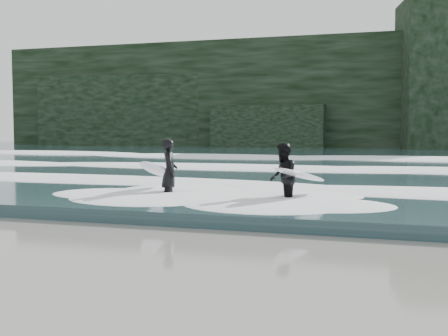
{
  "coord_description": "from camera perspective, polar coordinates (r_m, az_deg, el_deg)",
  "views": [
    {
      "loc": [
        3.17,
        -7.35,
        2.01
      ],
      "look_at": [
        -1.04,
        6.07,
        1.0
      ],
      "focal_mm": 45.0,
      "sensor_mm": 36.0,
      "label": 1
    }
  ],
  "objects": [
    {
      "name": "surfer_right",
      "position": [
        13.6,
        6.3,
        -0.88
      ],
      "size": [
        1.49,
        2.29,
        1.65
      ],
      "color": "black",
      "rests_on": "ground"
    },
    {
      "name": "foam_near",
      "position": [
        16.73,
        6.44,
        -1.44
      ],
      "size": [
        60.0,
        3.2,
        0.2
      ],
      "primitive_type": "ellipsoid",
      "color": "white",
      "rests_on": "sea"
    },
    {
      "name": "headland",
      "position": [
        53.53,
        14.14,
        7.18
      ],
      "size": [
        70.0,
        9.0,
        10.0
      ],
      "primitive_type": "cube",
      "color": "black",
      "rests_on": "ground"
    },
    {
      "name": "ground",
      "position": [
        8.25,
        -5.82,
        -10.0
      ],
      "size": [
        120.0,
        120.0,
        0.0
      ],
      "primitive_type": "plane",
      "color": "olive",
      "rests_on": "ground"
    },
    {
      "name": "foam_mid",
      "position": [
        23.62,
        9.69,
        0.19
      ],
      "size": [
        60.0,
        4.0,
        0.24
      ],
      "primitive_type": "ellipsoid",
      "color": "white",
      "rests_on": "sea"
    },
    {
      "name": "foam_far",
      "position": [
        32.54,
        11.84,
        1.27
      ],
      "size": [
        60.0,
        4.8,
        0.3
      ],
      "primitive_type": "ellipsoid",
      "color": "white",
      "rests_on": "sea"
    },
    {
      "name": "sea",
      "position": [
        36.54,
        12.45,
        1.09
      ],
      "size": [
        90.0,
        52.0,
        0.3
      ],
      "primitive_type": "cube",
      "color": "#253E43",
      "rests_on": "ground"
    },
    {
      "name": "surfer_left",
      "position": [
        14.82,
        -5.91,
        -0.31
      ],
      "size": [
        1.2,
        2.31,
        1.73
      ],
      "color": "black",
      "rests_on": "ground"
    }
  ]
}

